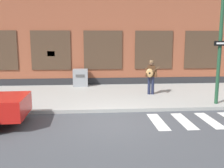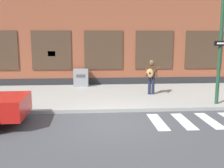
% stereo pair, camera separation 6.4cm
% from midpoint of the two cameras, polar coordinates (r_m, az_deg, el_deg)
% --- Properties ---
extents(ground_plane, '(160.00, 160.00, 0.00)m').
position_cam_midpoint_polar(ground_plane, '(9.40, -0.12, -8.36)').
color(ground_plane, '#424449').
extents(sidewalk, '(28.00, 5.78, 0.14)m').
position_cam_midpoint_polar(sidewalk, '(13.36, -1.48, -2.52)').
color(sidewalk, '#9E9E99').
rests_on(sidewalk, ground).
extents(building_backdrop, '(28.00, 4.06, 8.34)m').
position_cam_midpoint_polar(building_backdrop, '(17.97, -2.40, 13.77)').
color(building_backdrop, brown).
rests_on(building_backdrop, ground).
extents(crosswalk, '(5.20, 1.90, 0.01)m').
position_cam_midpoint_polar(crosswalk, '(10.44, 22.69, -7.25)').
color(crosswalk, silver).
rests_on(crosswalk, ground).
extents(busker, '(0.72, 0.62, 1.73)m').
position_cam_midpoint_polar(busker, '(13.28, 8.34, 1.94)').
color(busker, '#1E233D').
rests_on(busker, sidewalk).
extents(utility_box, '(0.87, 0.64, 1.01)m').
position_cam_midpoint_polar(utility_box, '(15.66, -6.99, 1.38)').
color(utility_box, gray).
rests_on(utility_box, sidewalk).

